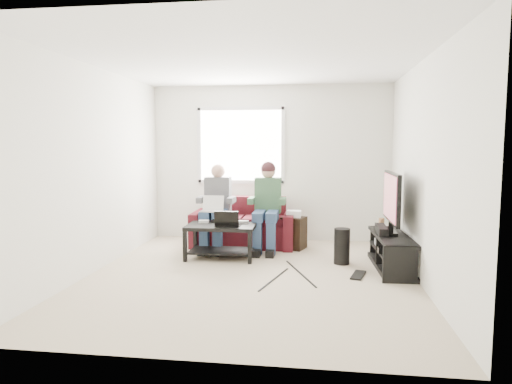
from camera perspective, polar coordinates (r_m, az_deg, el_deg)
floor at (r=5.72m, az=-0.66°, el=-10.47°), size 4.50×4.50×0.00m
ceiling at (r=5.57m, az=-0.70°, el=16.13°), size 4.50×4.50×0.00m
wall_back at (r=7.72m, az=1.77°, el=3.62°), size 4.50×0.00×4.50m
wall_front at (r=3.29m, az=-6.42°, el=0.37°), size 4.50×0.00×4.50m
wall_left at (r=6.11m, az=-19.59°, el=2.65°), size 0.00×4.50×4.50m
wall_right at (r=5.56m, az=20.17°, el=2.33°), size 0.00×4.50×4.50m
window at (r=7.77m, az=-1.93°, el=5.84°), size 1.48×0.04×1.28m
sofa at (r=7.37m, az=-1.51°, el=-4.41°), size 1.62×0.81×0.76m
person_left at (r=7.13m, az=-5.03°, el=-1.37°), size 0.40×0.70×1.31m
person_right at (r=7.00m, az=1.39°, el=-0.99°), size 0.40×0.71×1.35m
laptop_silver at (r=6.87m, az=-5.52°, el=-1.92°), size 0.34×0.25×0.24m
coffee_table at (r=6.52m, az=-4.39°, el=-5.19°), size 0.97×0.60×0.48m
laptop_black at (r=6.38m, az=-3.50°, el=-3.19°), size 0.34×0.24×0.24m
controller_a at (r=6.67m, az=-6.54°, el=-3.68°), size 0.15×0.10×0.04m
controller_b at (r=6.69m, az=-4.92°, el=-3.64°), size 0.14×0.09×0.04m
controller_c at (r=6.59m, az=-1.57°, el=-3.77°), size 0.14×0.09×0.04m
tv_stand at (r=6.25m, az=16.56°, el=-7.39°), size 0.46×1.35×0.45m
tv at (r=6.23m, az=16.59°, el=-0.85°), size 0.12×1.10×0.81m
soundbar at (r=6.27m, az=15.42°, el=-4.56°), size 0.12×0.50×0.10m
drink_cup at (r=6.80m, az=15.41°, el=-3.66°), size 0.08×0.08×0.12m
console_white at (r=5.85m, az=17.18°, el=-7.64°), size 0.30×0.22×0.06m
console_grey at (r=6.53m, az=16.18°, el=-6.12°), size 0.34×0.26×0.08m
console_black at (r=6.19m, az=16.65°, el=-6.84°), size 0.38×0.30×0.07m
subwoofer at (r=6.33m, az=10.68°, el=-6.68°), size 0.21×0.21×0.49m
keyboard_floor at (r=5.86m, az=12.66°, el=-10.10°), size 0.23×0.42×0.02m
end_table at (r=7.13m, az=4.72°, el=-4.96°), size 0.33×0.33×0.60m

